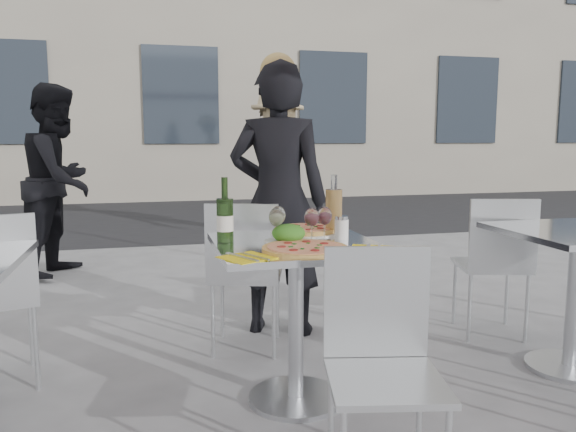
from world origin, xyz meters
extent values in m
plane|color=slate|center=(0.00, 0.00, 0.00)|extent=(80.00, 80.00, 0.00)
cube|color=black|center=(0.00, 6.50, 0.00)|extent=(24.00, 5.00, 0.00)
cylinder|color=#B7BABF|center=(0.00, 0.00, 0.01)|extent=(0.44, 0.44, 0.02)
cylinder|color=#B7BABF|center=(0.00, 0.00, 0.37)|extent=(0.07, 0.07, 0.72)
cube|color=silver|center=(0.00, 0.00, 0.73)|extent=(0.72, 0.72, 0.03)
cylinder|color=#B7BABF|center=(1.50, 0.00, 0.01)|extent=(0.44, 0.44, 0.02)
cylinder|color=#B7BABF|center=(1.50, 0.00, 0.37)|extent=(0.07, 0.07, 0.72)
cylinder|color=silver|center=(0.10, 0.83, 0.21)|extent=(0.02, 0.02, 0.42)
cylinder|color=silver|center=(-0.22, 0.93, 0.21)|extent=(0.02, 0.02, 0.42)
cylinder|color=silver|center=(0.01, 0.51, 0.21)|extent=(0.02, 0.02, 0.42)
cylinder|color=silver|center=(-0.32, 0.60, 0.21)|extent=(0.02, 0.02, 0.42)
cube|color=silver|center=(-0.11, 0.72, 0.43)|extent=(0.49, 0.49, 0.02)
cube|color=silver|center=(-0.16, 0.53, 0.66)|extent=(0.39, 0.13, 0.42)
cylinder|color=silver|center=(-0.02, -0.57, 0.20)|extent=(0.02, 0.02, 0.41)
cylinder|color=silver|center=(0.30, -0.63, 0.20)|extent=(0.02, 0.02, 0.41)
cube|color=silver|center=(0.11, -0.76, 0.41)|extent=(0.45, 0.45, 0.02)
cube|color=silver|center=(0.15, -0.57, 0.63)|extent=(0.38, 0.10, 0.41)
cylinder|color=silver|center=(-1.27, 0.74, 0.21)|extent=(0.02, 0.02, 0.42)
cylinder|color=silver|center=(-1.19, 0.41, 0.21)|extent=(0.02, 0.02, 0.42)
cylinder|color=silver|center=(1.61, 0.71, 0.21)|extent=(0.02, 0.02, 0.42)
cylinder|color=silver|center=(1.29, 0.80, 0.21)|extent=(0.02, 0.02, 0.42)
cylinder|color=silver|center=(1.52, 0.39, 0.21)|extent=(0.02, 0.02, 0.42)
cylinder|color=silver|center=(1.20, 0.48, 0.21)|extent=(0.02, 0.02, 0.42)
cube|color=silver|center=(1.40, 0.59, 0.43)|extent=(0.49, 0.49, 0.02)
cube|color=silver|center=(1.35, 0.41, 0.66)|extent=(0.39, 0.13, 0.42)
imported|color=black|center=(0.14, 0.95, 0.83)|extent=(0.71, 0.59, 1.67)
imported|color=black|center=(-1.40, 2.91, 0.84)|extent=(0.87, 0.98, 1.68)
imported|color=tan|center=(0.91, 4.33, 0.91)|extent=(0.77, 1.22, 1.81)
cylinder|color=#E3B458|center=(-0.01, -0.19, 0.76)|extent=(0.36, 0.36, 0.02)
cylinder|color=beige|center=(-0.01, -0.19, 0.77)|extent=(0.32, 0.32, 0.00)
cylinder|color=white|center=(0.10, 0.21, 0.76)|extent=(0.34, 0.34, 0.01)
cylinder|color=#E3B458|center=(0.10, 0.21, 0.77)|extent=(0.30, 0.30, 0.02)
cylinder|color=beige|center=(0.10, 0.21, 0.78)|extent=(0.26, 0.26, 0.00)
cylinder|color=white|center=(-0.04, -0.01, 0.76)|extent=(0.22, 0.22, 0.01)
ellipsoid|color=#1D5F17|center=(-0.04, -0.01, 0.80)|extent=(0.15, 0.15, 0.08)
sphere|color=#B21914|center=(0.00, 0.01, 0.81)|extent=(0.03, 0.03, 0.03)
cylinder|color=#315821|center=(-0.31, 0.06, 0.85)|extent=(0.07, 0.07, 0.20)
cone|color=#315821|center=(-0.31, 0.06, 0.95)|extent=(0.07, 0.07, 0.03)
cylinder|color=#315821|center=(-0.31, 0.06, 0.99)|extent=(0.03, 0.03, 0.10)
cylinder|color=silver|center=(-0.31, 0.06, 0.84)|extent=(0.07, 0.08, 0.07)
cylinder|color=tan|center=(0.23, 0.16, 0.86)|extent=(0.08, 0.08, 0.22)
cylinder|color=white|center=(0.23, 0.16, 1.00)|extent=(0.03, 0.03, 0.08)
cylinder|color=white|center=(0.23, 0.04, 0.80)|extent=(0.06, 0.06, 0.09)
cylinder|color=silver|center=(0.23, 0.04, 0.85)|extent=(0.06, 0.06, 0.02)
cylinder|color=white|center=(-0.08, 0.03, 0.75)|extent=(0.06, 0.06, 0.00)
cylinder|color=white|center=(-0.08, 0.03, 0.80)|extent=(0.01, 0.01, 0.09)
ellipsoid|color=white|center=(-0.08, 0.03, 0.86)|extent=(0.07, 0.07, 0.08)
ellipsoid|color=beige|center=(-0.08, 0.03, 0.85)|extent=(0.05, 0.05, 0.05)
cylinder|color=white|center=(-0.06, 0.09, 0.75)|extent=(0.06, 0.06, 0.00)
cylinder|color=white|center=(-0.06, 0.09, 0.80)|extent=(0.01, 0.01, 0.09)
ellipsoid|color=white|center=(-0.06, 0.09, 0.86)|extent=(0.07, 0.07, 0.08)
ellipsoid|color=beige|center=(-0.06, 0.09, 0.85)|extent=(0.05, 0.05, 0.05)
cylinder|color=white|center=(0.07, -0.01, 0.75)|extent=(0.06, 0.06, 0.00)
cylinder|color=white|center=(0.07, -0.01, 0.80)|extent=(0.01, 0.01, 0.09)
ellipsoid|color=white|center=(0.07, -0.01, 0.86)|extent=(0.07, 0.07, 0.08)
ellipsoid|color=#4A0A14|center=(0.07, -0.01, 0.85)|extent=(0.05, 0.05, 0.05)
cylinder|color=white|center=(0.14, 0.01, 0.75)|extent=(0.06, 0.06, 0.00)
cylinder|color=white|center=(0.14, 0.01, 0.80)|extent=(0.01, 0.01, 0.09)
ellipsoid|color=white|center=(0.14, 0.01, 0.86)|extent=(0.07, 0.07, 0.08)
ellipsoid|color=#4A0A14|center=(0.14, 0.01, 0.85)|extent=(0.05, 0.05, 0.05)
cube|color=yellow|center=(-0.27, -0.27, 0.75)|extent=(0.24, 0.24, 0.00)
cube|color=#B7BABF|center=(-0.29, -0.27, 0.76)|extent=(0.10, 0.18, 0.00)
cube|color=#B7BABF|center=(-0.24, -0.27, 0.76)|extent=(0.09, 0.16, 0.00)
cube|color=yellow|center=(0.27, -0.23, 0.75)|extent=(0.24, 0.24, 0.00)
cube|color=#B7BABF|center=(0.25, -0.23, 0.76)|extent=(0.10, 0.19, 0.00)
cube|color=#B7BABF|center=(0.30, -0.23, 0.76)|extent=(0.09, 0.17, 0.00)
camera|label=1|loc=(-0.63, -2.40, 1.22)|focal=35.00mm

